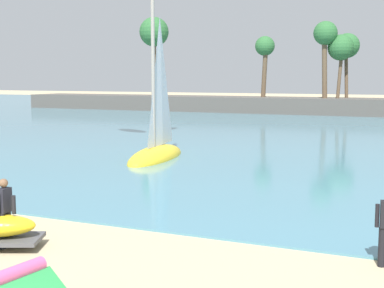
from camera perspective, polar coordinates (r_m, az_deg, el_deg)
name	(u,v)px	position (r m, az deg, el deg)	size (l,w,h in m)	color
sea	(356,118)	(56.69, 16.91, 2.68)	(220.00, 87.86, 0.06)	teal
palm_headland	(369,88)	(60.40, 18.16, 5.65)	(83.29, 6.13, 12.10)	#514C47
person_rigging_by_gear	(5,211)	(13.62, -19.15, -6.66)	(0.23, 0.55, 1.67)	#23232D
sailboat_mid_bay	(157,142)	(26.84, -3.74, 0.20)	(2.58, 6.20, 8.72)	yellow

